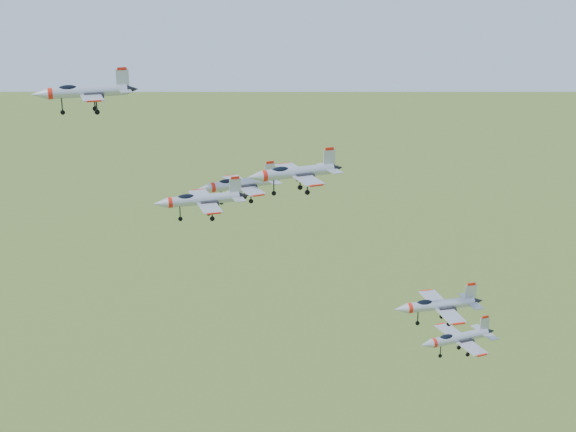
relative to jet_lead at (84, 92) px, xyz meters
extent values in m
cylinder|color=#A4A9B1|center=(0.38, 0.05, -0.03)|extent=(9.81, 2.55, 1.40)
cone|color=#A4A9B1|center=(-5.40, -0.65, -0.03)|extent=(2.10, 1.62, 1.40)
cone|color=black|center=(5.96, 0.71, -0.03)|extent=(1.64, 1.36, 1.19)
ellipsoid|color=black|center=(-1.97, -0.24, 0.50)|extent=(2.48, 1.28, 0.89)
cube|color=#A4A9B1|center=(0.96, -2.93, -0.30)|extent=(3.03, 5.01, 0.15)
cube|color=#A4A9B1|center=(0.24, 3.07, -0.30)|extent=(3.03, 5.01, 0.15)
cube|color=#A4A9B1|center=(4.78, 0.57, 1.42)|extent=(1.62, 0.32, 2.27)
cube|color=red|center=(4.78, 0.57, 2.61)|extent=(1.20, 0.29, 0.38)
cylinder|color=#A4A9B1|center=(13.73, -6.78, -12.99)|extent=(9.18, 2.19, 1.31)
cone|color=#A4A9B1|center=(8.30, -7.31, -12.99)|extent=(1.94, 1.48, 1.31)
cone|color=black|center=(18.96, -6.27, -12.99)|extent=(1.52, 1.25, 1.12)
ellipsoid|color=black|center=(11.52, -6.99, -12.49)|extent=(2.31, 1.16, 0.83)
cube|color=#A4A9B1|center=(14.21, -9.58, -13.24)|extent=(2.75, 4.65, 0.14)
cube|color=#A4A9B1|center=(13.66, -3.94, -13.24)|extent=(2.75, 4.65, 0.14)
cube|color=#A4A9B1|center=(17.86, -6.38, -11.62)|extent=(1.52, 0.27, 2.12)
cube|color=red|center=(17.86, -6.38, -10.51)|extent=(1.12, 0.25, 0.35)
cylinder|color=#A4A9B1|center=(22.31, -22.44, -5.71)|extent=(8.27, 2.59, 1.18)
cone|color=#A4A9B1|center=(17.47, -23.29, -5.71)|extent=(1.82, 1.45, 1.18)
cone|color=black|center=(26.96, -21.62, -5.71)|extent=(1.43, 1.21, 1.00)
ellipsoid|color=black|center=(20.34, -22.79, -5.27)|extent=(2.12, 1.18, 0.75)
cube|color=#A4A9B1|center=(22.93, -24.91, -5.94)|extent=(2.76, 4.30, 0.13)
cube|color=#A4A9B1|center=(22.04, -19.90, -5.94)|extent=(2.76, 4.30, 0.13)
cube|color=#A4A9B1|center=(25.98, -21.79, -4.48)|extent=(1.36, 0.34, 1.91)
cube|color=red|center=(25.98, -21.79, -3.48)|extent=(1.01, 0.30, 0.32)
cylinder|color=#A4A9B1|center=(20.05, 2.28, -13.87)|extent=(9.40, 3.46, 1.35)
cone|color=#A4A9B1|center=(14.60, 0.99, -13.87)|extent=(2.13, 1.74, 1.35)
cone|color=black|center=(25.31, 3.52, -13.87)|extent=(1.68, 1.45, 1.15)
ellipsoid|color=black|center=(17.83, 1.75, -13.36)|extent=(2.45, 1.47, 0.86)
cube|color=#A4A9B1|center=(20.92, -0.50, -14.13)|extent=(3.37, 5.00, 0.15)
cube|color=#A4A9B1|center=(19.59, 5.15, -14.13)|extent=(3.37, 5.00, 0.15)
cube|color=#A4A9B1|center=(24.20, 3.26, -12.47)|extent=(1.54, 0.48, 2.18)
cube|color=red|center=(24.20, 3.26, -11.32)|extent=(1.14, 0.40, 0.36)
cylinder|color=#A4A9B1|center=(40.36, -20.93, -23.69)|extent=(8.52, 1.42, 1.23)
cone|color=#A4A9B1|center=(35.26, -21.04, -23.69)|extent=(1.73, 1.26, 1.23)
cone|color=black|center=(45.26, -20.82, -23.69)|extent=(1.34, 1.07, 1.04)
ellipsoid|color=black|center=(38.28, -20.98, -23.23)|extent=(2.10, 0.93, 0.78)
cube|color=#A4A9B1|center=(40.60, -23.57, -23.93)|extent=(2.26, 4.20, 0.13)
cube|color=#A4A9B1|center=(40.49, -18.28, -23.93)|extent=(2.26, 4.20, 0.13)
cube|color=#A4A9B1|center=(44.22, -20.84, -22.42)|extent=(1.42, 0.14, 1.98)
cube|color=red|center=(44.22, -20.84, -21.38)|extent=(1.04, 0.16, 0.33)
cylinder|color=#A4A9B1|center=(46.28, -14.36, -32.03)|extent=(8.59, 2.71, 1.23)
cone|color=#A4A9B1|center=(41.25, -15.26, -32.03)|extent=(1.89, 1.51, 1.23)
cone|color=black|center=(51.12, -13.49, -32.03)|extent=(1.49, 1.26, 1.04)
ellipsoid|color=black|center=(44.23, -14.72, -31.56)|extent=(2.20, 1.24, 0.78)
cube|color=#A4A9B1|center=(46.93, -16.93, -32.26)|extent=(2.88, 4.48, 0.13)
cube|color=#A4A9B1|center=(46.00, -11.72, -32.26)|extent=(2.88, 4.48, 0.13)
cube|color=#A4A9B1|center=(50.10, -13.67, -30.75)|extent=(1.42, 0.36, 1.99)
cube|color=red|center=(50.10, -13.67, -29.71)|extent=(1.05, 0.31, 0.33)
camera|label=1|loc=(4.00, -103.07, 17.07)|focal=50.00mm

